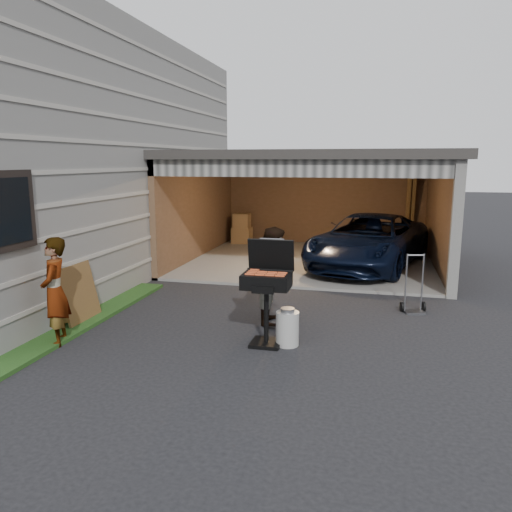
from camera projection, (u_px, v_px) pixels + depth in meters
The scene contains 11 objects.
ground at pixel (204, 344), 7.38m from camera, with size 80.00×80.00×0.00m, color black.
house at pixel (23, 157), 12.08m from camera, with size 7.00×11.00×5.50m, color #474744.
groundcover_strip at pixel (27, 354), 6.95m from camera, with size 0.50×8.00×0.06m, color #193814.
garage at pixel (315, 191), 13.34m from camera, with size 6.80×6.30×2.90m.
minivan at pixel (369, 243), 12.42m from camera, with size 2.16×4.68×1.30m, color black.
woman at pixel (55, 292), 7.25m from camera, with size 0.58×0.38×1.60m, color silver.
man at pixel (275, 275), 8.27m from camera, with size 0.78×0.61×1.61m, color #3D1C18.
bbq_grill at pixel (267, 284), 7.23m from camera, with size 0.69×0.61×1.54m.
propane_tank at pixel (287, 329), 7.31m from camera, with size 0.34×0.34×0.51m, color #AFAFAA.
plywood_panel at pixel (80, 294), 8.28m from camera, with size 0.04×0.89×1.00m, color brown.
hand_truck at pixel (414, 301), 8.91m from camera, with size 0.46×0.40×1.06m.
Camera 1 is at (2.41, -6.62, 2.68)m, focal length 35.00 mm.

